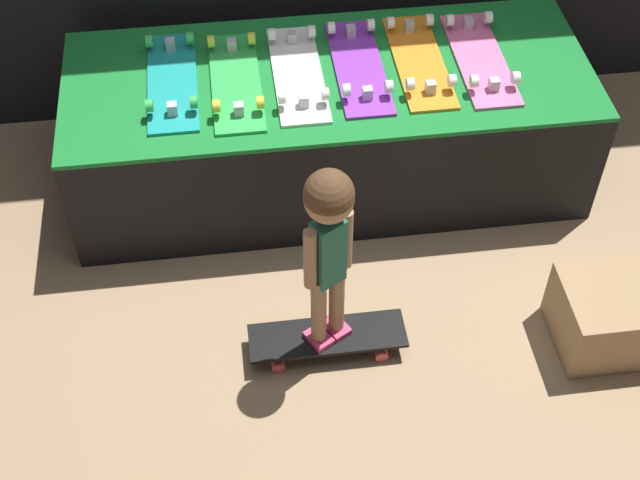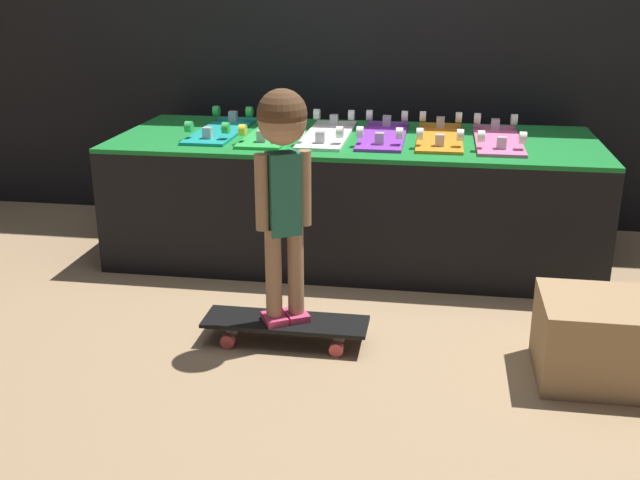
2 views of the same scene
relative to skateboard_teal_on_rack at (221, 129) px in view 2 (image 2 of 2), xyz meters
name	(u,v)px [view 2 (image 2 of 2)]	position (x,y,z in m)	size (l,w,h in m)	color
ground_plane	(337,301)	(0.66, -0.61, -0.60)	(16.00, 16.00, 0.00)	#9E7F5B
display_rack	(354,196)	(0.66, -0.02, -0.31)	(2.26, 0.89, 0.58)	black
skateboard_teal_on_rack	(221,129)	(0.00, 0.00, 0.00)	(0.21, 0.67, 0.09)	teal
skateboard_green_on_rack	(272,132)	(0.26, -0.04, 0.00)	(0.21, 0.67, 0.09)	green
skateboard_white_on_rack	(328,133)	(0.53, -0.02, 0.00)	(0.21, 0.67, 0.09)	white
skateboard_purple_on_rack	(383,134)	(0.79, 0.00, 0.00)	(0.21, 0.67, 0.09)	purple
skateboard_orange_on_rack	(440,135)	(1.06, 0.00, 0.00)	(0.21, 0.67, 0.09)	orange
skateboard_pink_on_rack	(498,138)	(1.32, -0.01, 0.00)	(0.21, 0.67, 0.09)	pink
skateboard_on_floor	(286,325)	(0.52, -1.02, -0.53)	(0.61, 0.18, 0.09)	black
child	(283,163)	(0.52, -1.02, 0.09)	(0.19, 0.17, 0.86)	#E03D6B
storage_box	(601,340)	(1.63, -1.11, -0.46)	(0.41, 0.36, 0.29)	#A37F56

